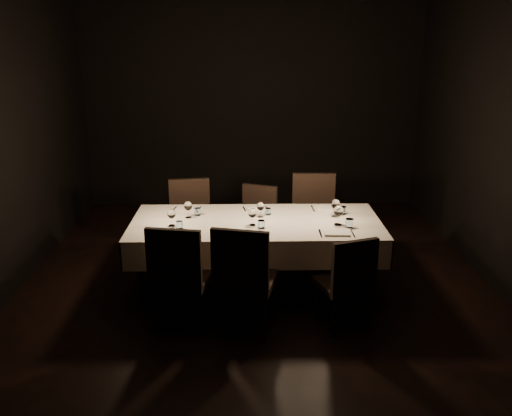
{
  "coord_description": "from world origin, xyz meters",
  "views": [
    {
      "loc": [
        -0.09,
        -5.16,
        2.59
      ],
      "look_at": [
        0.0,
        0.0,
        0.9
      ],
      "focal_mm": 38.0,
      "sensor_mm": 36.0,
      "label": 1
    }
  ],
  "objects_px": {
    "chair_far_left": "(191,218)",
    "chair_far_right": "(314,215)",
    "dining_table": "(256,228)",
    "chair_near_right": "(348,278)",
    "chair_near_left": "(179,273)",
    "chair_far_center": "(257,219)",
    "chair_near_center": "(244,276)"
  },
  "relations": [
    {
      "from": "dining_table",
      "to": "chair_far_center",
      "type": "relative_size",
      "value": 2.87
    },
    {
      "from": "dining_table",
      "to": "chair_near_right",
      "type": "distance_m",
      "value": 1.15
    },
    {
      "from": "chair_near_left",
      "to": "chair_near_right",
      "type": "xyz_separation_m",
      "value": [
        1.5,
        -0.03,
        -0.05
      ]
    },
    {
      "from": "chair_far_left",
      "to": "chair_far_right",
      "type": "distance_m",
      "value": 1.43
    },
    {
      "from": "dining_table",
      "to": "chair_near_right",
      "type": "bearing_deg",
      "value": -44.92
    },
    {
      "from": "chair_near_center",
      "to": "chair_near_right",
      "type": "distance_m",
      "value": 0.93
    },
    {
      "from": "chair_far_center",
      "to": "dining_table",
      "type": "bearing_deg",
      "value": -71.21
    },
    {
      "from": "chair_far_left",
      "to": "chair_near_center",
      "type": "bearing_deg",
      "value": -76.95
    },
    {
      "from": "dining_table",
      "to": "chair_near_left",
      "type": "relative_size",
      "value": 2.5
    },
    {
      "from": "chair_near_left",
      "to": "chair_far_center",
      "type": "relative_size",
      "value": 1.15
    },
    {
      "from": "chair_near_center",
      "to": "chair_far_center",
      "type": "distance_m",
      "value": 1.7
    },
    {
      "from": "chair_near_right",
      "to": "chair_far_center",
      "type": "height_order",
      "value": "chair_near_right"
    },
    {
      "from": "chair_near_left",
      "to": "chair_near_center",
      "type": "height_order",
      "value": "chair_near_center"
    },
    {
      "from": "dining_table",
      "to": "chair_near_left",
      "type": "bearing_deg",
      "value": -132.03
    },
    {
      "from": "dining_table",
      "to": "chair_far_right",
      "type": "distance_m",
      "value": 1.02
    },
    {
      "from": "chair_far_right",
      "to": "chair_near_center",
      "type": "bearing_deg",
      "value": -115.04
    },
    {
      "from": "chair_near_right",
      "to": "chair_near_center",
      "type": "bearing_deg",
      "value": -14.75
    },
    {
      "from": "chair_far_left",
      "to": "chair_far_center",
      "type": "distance_m",
      "value": 0.77
    },
    {
      "from": "chair_near_right",
      "to": "chair_far_right",
      "type": "height_order",
      "value": "chair_far_right"
    },
    {
      "from": "dining_table",
      "to": "chair_far_right",
      "type": "bearing_deg",
      "value": 47.62
    },
    {
      "from": "dining_table",
      "to": "chair_far_center",
      "type": "height_order",
      "value": "chair_far_center"
    },
    {
      "from": "chair_far_center",
      "to": "chair_far_right",
      "type": "relative_size",
      "value": 0.85
    },
    {
      "from": "dining_table",
      "to": "chair_near_left",
      "type": "height_order",
      "value": "chair_near_left"
    },
    {
      "from": "chair_near_left",
      "to": "chair_near_right",
      "type": "relative_size",
      "value": 1.13
    },
    {
      "from": "chair_near_center",
      "to": "chair_near_right",
      "type": "relative_size",
      "value": 1.15
    },
    {
      "from": "chair_near_left",
      "to": "chair_far_right",
      "type": "bearing_deg",
      "value": -122.06
    },
    {
      "from": "dining_table",
      "to": "chair_near_left",
      "type": "xyz_separation_m",
      "value": [
        -0.7,
        -0.77,
        -0.14
      ]
    },
    {
      "from": "dining_table",
      "to": "chair_far_right",
      "type": "height_order",
      "value": "chair_far_right"
    },
    {
      "from": "dining_table",
      "to": "chair_near_left",
      "type": "distance_m",
      "value": 1.05
    },
    {
      "from": "dining_table",
      "to": "chair_near_center",
      "type": "height_order",
      "value": "chair_near_center"
    },
    {
      "from": "chair_near_center",
      "to": "chair_far_right",
      "type": "relative_size",
      "value": 1.0
    },
    {
      "from": "dining_table",
      "to": "chair_far_right",
      "type": "relative_size",
      "value": 2.44
    }
  ]
}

